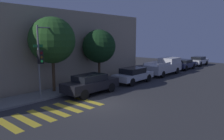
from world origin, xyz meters
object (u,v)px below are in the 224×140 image
at_px(sedan_tail_of_row, 198,61).
at_px(tree_midblock, 99,46).
at_px(sedan_near_corner, 91,84).
at_px(pickup_truck, 164,66).
at_px(traffic_light_pole, 44,52).
at_px(tree_near_corner, 52,40).
at_px(sedan_middle, 133,75).
at_px(sedan_far_end, 184,64).

relative_size(sedan_tail_of_row, tree_midblock, 0.83).
height_order(sedan_near_corner, pickup_truck, pickup_truck).
xyz_separation_m(traffic_light_pole, sedan_near_corner, (3.16, -1.27, -2.56)).
bearing_deg(pickup_truck, tree_midblock, 163.22).
height_order(traffic_light_pole, pickup_truck, traffic_light_pole).
bearing_deg(tree_near_corner, sedan_middle, -19.26).
bearing_deg(sedan_near_corner, tree_near_corner, 122.61).
bearing_deg(sedan_middle, tree_midblock, 129.69).
height_order(pickup_truck, tree_midblock, tree_midblock).
xyz_separation_m(pickup_truck, tree_midblock, (-8.35, 2.52, 2.52)).
distance_m(pickup_truck, tree_midblock, 9.08).
xyz_separation_m(sedan_near_corner, sedan_middle, (5.59, 0.00, -0.04)).
distance_m(sedan_middle, tree_midblock, 4.25).
bearing_deg(pickup_truck, sedan_middle, 180.00).
bearing_deg(sedan_tail_of_row, tree_midblock, 172.61).
distance_m(traffic_light_pole, sedan_tail_of_row, 26.22).
bearing_deg(traffic_light_pole, tree_midblock, 10.62).
relative_size(sedan_tail_of_row, tree_near_corner, 0.71).
bearing_deg(tree_near_corner, sedan_near_corner, -57.39).
xyz_separation_m(sedan_middle, pickup_truck, (6.26, -0.00, 0.19)).
distance_m(traffic_light_pole, sedan_far_end, 20.78).
distance_m(traffic_light_pole, tree_near_corner, 2.12).
xyz_separation_m(sedan_tail_of_row, tree_midblock, (-19.39, 2.52, 2.75)).
bearing_deg(traffic_light_pole, pickup_truck, -4.83).
height_order(tree_near_corner, tree_midblock, tree_near_corner).
height_order(sedan_middle, sedan_tail_of_row, sedan_middle).
distance_m(traffic_light_pole, sedan_near_corner, 4.26).
bearing_deg(pickup_truck, sedan_far_end, 0.00).
distance_m(sedan_middle, sedan_far_end, 11.82).
bearing_deg(tree_near_corner, tree_midblock, 0.00).
xyz_separation_m(pickup_truck, tree_near_corner, (-13.46, 2.52, 3.15)).
xyz_separation_m(sedan_near_corner, sedan_tail_of_row, (22.90, 0.00, -0.07)).
bearing_deg(pickup_truck, sedan_tail_of_row, 0.00).
bearing_deg(sedan_middle, pickup_truck, -0.00).
bearing_deg(traffic_light_pole, tree_near_corner, 38.87).
xyz_separation_m(sedan_far_end, tree_midblock, (-13.90, 2.52, 2.75)).
distance_m(sedan_far_end, tree_near_corner, 19.48).
relative_size(traffic_light_pole, sedan_near_corner, 1.11).
distance_m(tree_near_corner, tree_midblock, 5.15).
height_order(traffic_light_pole, sedan_near_corner, traffic_light_pole).
relative_size(sedan_near_corner, tree_near_corner, 0.78).
distance_m(sedan_near_corner, sedan_tail_of_row, 22.90).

